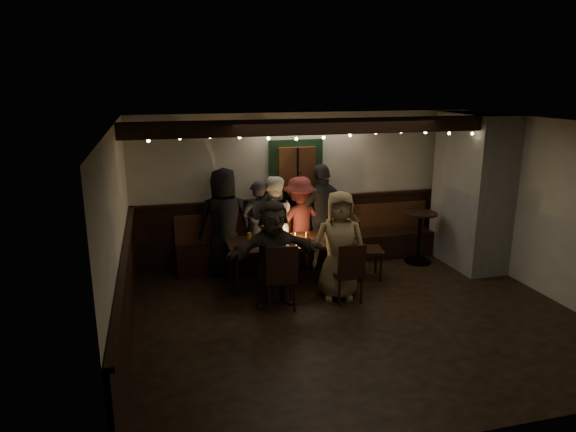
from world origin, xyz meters
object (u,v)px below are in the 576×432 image
object	(u,v)px
chair_near_right	(349,270)
high_top	(420,231)
chair_near_left	(281,273)
dining_table	(291,244)
person_c	(273,224)
person_f	(274,254)
person_b	(258,227)
person_d	(300,223)
person_g	(339,245)
person_a	(225,222)
person_e	(322,215)
chair_end	(362,244)

from	to	relation	value
chair_near_right	high_top	xyz separation A→B (m)	(1.82, 1.30, 0.07)
chair_near_left	chair_near_right	size ratio (longest dim) A/B	1.07
dining_table	person_c	size ratio (longest dim) A/B	1.23
chair_near_right	person_f	xyz separation A→B (m)	(-1.05, 0.23, 0.26)
person_b	person_c	world-z (taller)	person_c
chair_near_left	dining_table	bearing A→B (deg)	67.09
high_top	person_f	bearing A→B (deg)	-159.51
high_top	person_b	distance (m)	2.84
chair_near_right	high_top	distance (m)	2.23
chair_near_left	chair_near_right	world-z (taller)	chair_near_left
person_d	person_f	bearing A→B (deg)	52.30
person_b	person_g	bearing A→B (deg)	111.05
person_a	person_e	size ratio (longest dim) A/B	1.00
person_a	person_c	world-z (taller)	person_a
dining_table	person_g	world-z (taller)	person_g
dining_table	chair_near_right	world-z (taller)	chair_near_right
person_g	person_b	bearing A→B (deg)	135.66
chair_near_left	high_top	world-z (taller)	chair_near_left
person_f	person_g	bearing A→B (deg)	-3.04
chair_near_right	person_b	size ratio (longest dim) A/B	0.58
chair_end	person_d	world-z (taller)	person_d
person_d	person_f	world-z (taller)	person_d
person_c	person_g	size ratio (longest dim) A/B	1.00
high_top	person_e	xyz separation A→B (m)	(-1.68, 0.35, 0.31)
high_top	person_a	xyz separation A→B (m)	(-3.36, 0.32, 0.31)
chair_near_left	person_e	xyz separation A→B (m)	(1.13, 1.64, 0.34)
person_f	person_g	xyz separation A→B (m)	(0.98, 0.01, 0.04)
chair_near_right	person_a	distance (m)	2.27
person_f	person_g	world-z (taller)	person_g
chair_near_left	person_a	size ratio (longest dim) A/B	0.54
person_d	person_c	bearing A→B (deg)	-1.90
dining_table	person_a	xyz separation A→B (m)	(-0.94, 0.69, 0.24)
person_a	person_c	distance (m)	0.80
dining_table	person_e	world-z (taller)	person_e
dining_table	person_e	distance (m)	1.06
chair_near_left	person_e	world-z (taller)	person_e
dining_table	person_g	size ratio (longest dim) A/B	1.23
chair_near_left	chair_near_right	distance (m)	0.99
high_top	chair_near_right	bearing A→B (deg)	-144.44
person_f	person_g	size ratio (longest dim) A/B	0.96
dining_table	person_d	bearing A→B (deg)	64.10
chair_near_right	person_f	world-z (taller)	person_f
person_e	chair_end	bearing A→B (deg)	104.62
chair_near_right	person_b	bearing A→B (deg)	121.91
person_c	person_d	bearing A→B (deg)	-168.44
chair_near_left	person_a	distance (m)	1.73
chair_near_left	chair_end	size ratio (longest dim) A/B	0.96
dining_table	high_top	size ratio (longest dim) A/B	2.18
high_top	person_c	world-z (taller)	person_c
person_e	chair_near_right	bearing A→B (deg)	71.17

